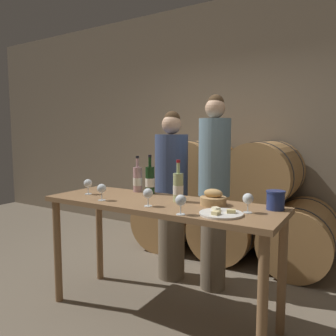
{
  "coord_description": "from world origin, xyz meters",
  "views": [
    {
      "loc": [
        1.35,
        -2.1,
        1.46
      ],
      "look_at": [
        0.0,
        0.13,
        1.18
      ],
      "focal_mm": 35.0,
      "sensor_mm": 36.0,
      "label": 1
    }
  ],
  "objects_px": {
    "person_left": "(171,194)",
    "blue_crock": "(276,199)",
    "wine_glass_far_right": "(248,199)",
    "bread_basket": "(213,199)",
    "cheese_plate": "(221,213)",
    "wine_glass_center": "(148,194)",
    "wine_glass_left": "(102,189)",
    "wine_glass_right": "(181,201)",
    "wine_bottle_rose": "(138,179)",
    "wine_bottle_red": "(150,180)",
    "wine_bottle_white": "(178,187)",
    "person_right": "(214,190)",
    "wine_glass_far_left": "(88,184)",
    "tasting_table": "(160,218)"
  },
  "relations": [
    {
      "from": "wine_bottle_white",
      "to": "person_right",
      "type": "bearing_deg",
      "value": 85.76
    },
    {
      "from": "wine_glass_left",
      "to": "wine_glass_center",
      "type": "distance_m",
      "value": 0.43
    },
    {
      "from": "tasting_table",
      "to": "bread_basket",
      "type": "height_order",
      "value": "bread_basket"
    },
    {
      "from": "tasting_table",
      "to": "blue_crock",
      "type": "relative_size",
      "value": 14.14
    },
    {
      "from": "person_right",
      "to": "wine_glass_far_right",
      "type": "relative_size",
      "value": 13.66
    },
    {
      "from": "cheese_plate",
      "to": "wine_glass_far_right",
      "type": "height_order",
      "value": "wine_glass_far_right"
    },
    {
      "from": "person_right",
      "to": "wine_glass_right",
      "type": "distance_m",
      "value": 0.96
    },
    {
      "from": "wine_bottle_rose",
      "to": "wine_glass_center",
      "type": "bearing_deg",
      "value": -46.37
    },
    {
      "from": "cheese_plate",
      "to": "wine_glass_right",
      "type": "xyz_separation_m",
      "value": [
        -0.23,
        -0.13,
        0.08
      ]
    },
    {
      "from": "wine_bottle_white",
      "to": "wine_glass_far_right",
      "type": "height_order",
      "value": "wine_bottle_white"
    },
    {
      "from": "person_left",
      "to": "cheese_plate",
      "type": "distance_m",
      "value": 1.18
    },
    {
      "from": "wine_glass_left",
      "to": "wine_glass_right",
      "type": "bearing_deg",
      "value": -5.65
    },
    {
      "from": "wine_bottle_rose",
      "to": "wine_glass_right",
      "type": "relative_size",
      "value": 2.46
    },
    {
      "from": "wine_bottle_rose",
      "to": "cheese_plate",
      "type": "xyz_separation_m",
      "value": [
        0.97,
        -0.4,
        -0.1
      ]
    },
    {
      "from": "wine_glass_left",
      "to": "wine_glass_right",
      "type": "height_order",
      "value": "same"
    },
    {
      "from": "person_right",
      "to": "wine_glass_far_right",
      "type": "distance_m",
      "value": 0.85
    },
    {
      "from": "wine_bottle_red",
      "to": "bread_basket",
      "type": "xyz_separation_m",
      "value": [
        0.66,
        -0.14,
        -0.07
      ]
    },
    {
      "from": "wine_bottle_rose",
      "to": "wine_glass_left",
      "type": "bearing_deg",
      "value": -91.09
    },
    {
      "from": "wine_glass_far_left",
      "to": "person_right",
      "type": "bearing_deg",
      "value": 40.03
    },
    {
      "from": "wine_bottle_red",
      "to": "wine_bottle_rose",
      "type": "bearing_deg",
      "value": 171.19
    },
    {
      "from": "wine_bottle_red",
      "to": "cheese_plate",
      "type": "xyz_separation_m",
      "value": [
        0.82,
        -0.38,
        -0.11
      ]
    },
    {
      "from": "bread_basket",
      "to": "wine_glass_far_right",
      "type": "height_order",
      "value": "wine_glass_far_right"
    },
    {
      "from": "blue_crock",
      "to": "wine_glass_far_left",
      "type": "distance_m",
      "value": 1.55
    },
    {
      "from": "bread_basket",
      "to": "wine_glass_right",
      "type": "relative_size",
      "value": 1.46
    },
    {
      "from": "wine_glass_far_right",
      "to": "bread_basket",
      "type": "bearing_deg",
      "value": 161.87
    },
    {
      "from": "wine_bottle_white",
      "to": "cheese_plate",
      "type": "height_order",
      "value": "wine_bottle_white"
    },
    {
      "from": "person_left",
      "to": "blue_crock",
      "type": "relative_size",
      "value": 12.6
    },
    {
      "from": "blue_crock",
      "to": "wine_glass_left",
      "type": "distance_m",
      "value": 1.3
    },
    {
      "from": "wine_bottle_rose",
      "to": "bread_basket",
      "type": "xyz_separation_m",
      "value": [
        0.81,
        -0.16,
        -0.07
      ]
    },
    {
      "from": "cheese_plate",
      "to": "wine_glass_center",
      "type": "bearing_deg",
      "value": -175.67
    },
    {
      "from": "person_left",
      "to": "bread_basket",
      "type": "xyz_separation_m",
      "value": [
        0.69,
        -0.57,
        0.12
      ]
    },
    {
      "from": "wine_bottle_red",
      "to": "wine_glass_far_right",
      "type": "relative_size",
      "value": 2.59
    },
    {
      "from": "wine_glass_far_left",
      "to": "bread_basket",
      "type": "bearing_deg",
      "value": 8.38
    },
    {
      "from": "wine_glass_left",
      "to": "wine_glass_far_right",
      "type": "distance_m",
      "value": 1.13
    },
    {
      "from": "person_left",
      "to": "wine_glass_right",
      "type": "relative_size",
      "value": 12.67
    },
    {
      "from": "wine_glass_far_left",
      "to": "wine_glass_right",
      "type": "bearing_deg",
      "value": -11.59
    },
    {
      "from": "person_right",
      "to": "bread_basket",
      "type": "xyz_separation_m",
      "value": [
        0.24,
        -0.57,
        0.04
      ]
    },
    {
      "from": "tasting_table",
      "to": "person_left",
      "type": "height_order",
      "value": "person_left"
    },
    {
      "from": "person_right",
      "to": "wine_glass_right",
      "type": "bearing_deg",
      "value": -79.69
    },
    {
      "from": "person_right",
      "to": "person_left",
      "type": "bearing_deg",
      "value": 180.0
    },
    {
      "from": "person_left",
      "to": "cheese_plate",
      "type": "height_order",
      "value": "person_left"
    },
    {
      "from": "person_left",
      "to": "blue_crock",
      "type": "distance_m",
      "value": 1.23
    },
    {
      "from": "person_left",
      "to": "wine_glass_left",
      "type": "height_order",
      "value": "person_left"
    },
    {
      "from": "wine_bottle_red",
      "to": "wine_bottle_white",
      "type": "xyz_separation_m",
      "value": [
        0.38,
        -0.16,
        -0.01
      ]
    },
    {
      "from": "wine_bottle_rose",
      "to": "wine_glass_left",
      "type": "distance_m",
      "value": 0.46
    },
    {
      "from": "tasting_table",
      "to": "wine_glass_far_right",
      "type": "height_order",
      "value": "wine_glass_far_right"
    },
    {
      "from": "cheese_plate",
      "to": "wine_glass_left",
      "type": "height_order",
      "value": "wine_glass_left"
    },
    {
      "from": "wine_glass_far_right",
      "to": "cheese_plate",
      "type": "bearing_deg",
      "value": -132.22
    },
    {
      "from": "person_right",
      "to": "wine_glass_center",
      "type": "relative_size",
      "value": 13.66
    },
    {
      "from": "wine_bottle_red",
      "to": "wine_glass_center",
      "type": "relative_size",
      "value": 2.59
    }
  ]
}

